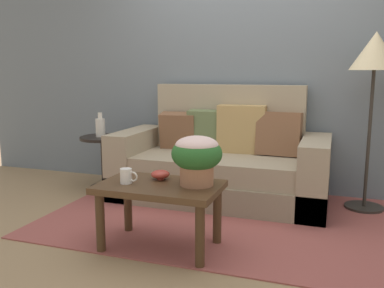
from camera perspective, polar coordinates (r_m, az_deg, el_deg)
ground_plane at (r=3.45m, az=2.89°, el=-10.82°), size 14.00×14.00×0.00m
wall_back at (r=4.36m, az=7.42°, el=11.64°), size 6.40×0.12×2.72m
area_rug at (r=3.59m, az=3.59°, el=-9.90°), size 2.80×1.93×0.01m
couch at (r=4.02m, az=4.07°, el=-2.74°), size 1.99×0.89×1.09m
coffee_table at (r=2.89m, az=-4.42°, el=-7.00°), size 0.83×0.52×0.46m
side_table at (r=4.44m, az=-12.01°, el=-1.17°), size 0.48×0.48×0.55m
floor_lamp at (r=3.90m, az=23.72°, el=10.26°), size 0.41×0.41×1.55m
potted_plant at (r=2.79m, az=0.67°, el=-1.54°), size 0.34×0.34×0.34m
coffee_mug at (r=2.89m, az=-8.94°, el=-4.35°), size 0.13×0.08×0.10m
snack_bowl at (r=2.97m, az=-4.35°, el=-4.17°), size 0.13×0.13×0.07m
table_vase at (r=4.39m, az=-12.42°, el=2.30°), size 0.10×0.10×0.25m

